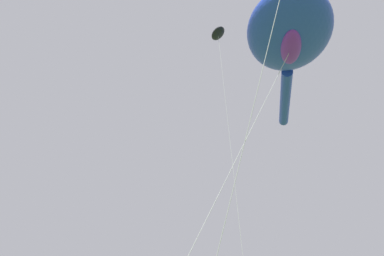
# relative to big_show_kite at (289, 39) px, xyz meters

# --- Properties ---
(big_show_kite) EXTENTS (11.73, 7.05, 11.99)m
(big_show_kite) POSITION_rel_big_show_kite_xyz_m (0.00, 0.00, 0.00)
(big_show_kite) COLOR blue
(big_show_kite) RESTS_ON ground
(small_kite_triangle_green) EXTENTS (1.39, 1.34, 13.55)m
(small_kite_triangle_green) POSITION_rel_big_show_kite_xyz_m (1.60, 3.43, 2.01)
(small_kite_triangle_green) COLOR black
(small_kite_triangle_green) RESTS_ON ground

